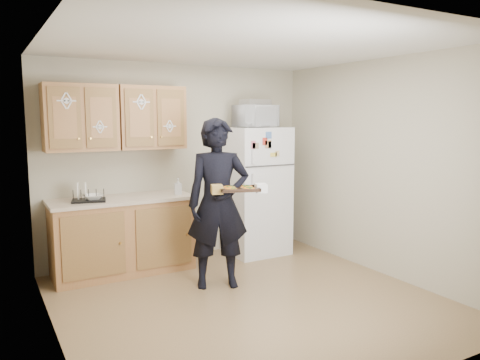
% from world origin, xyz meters
% --- Properties ---
extents(floor, '(3.60, 3.60, 0.00)m').
position_xyz_m(floor, '(0.00, 0.00, 0.00)').
color(floor, brown).
rests_on(floor, ground).
extents(ceiling, '(3.60, 3.60, 0.00)m').
position_xyz_m(ceiling, '(0.00, 0.00, 2.50)').
color(ceiling, silver).
rests_on(ceiling, wall_back).
extents(wall_back, '(3.60, 0.04, 2.50)m').
position_xyz_m(wall_back, '(0.00, 1.80, 1.25)').
color(wall_back, '#AAA28A').
rests_on(wall_back, floor).
extents(wall_front, '(3.60, 0.04, 2.50)m').
position_xyz_m(wall_front, '(0.00, -1.80, 1.25)').
color(wall_front, '#AAA28A').
rests_on(wall_front, floor).
extents(wall_left, '(0.04, 3.60, 2.50)m').
position_xyz_m(wall_left, '(-1.80, 0.00, 1.25)').
color(wall_left, '#AAA28A').
rests_on(wall_left, floor).
extents(wall_right, '(0.04, 3.60, 2.50)m').
position_xyz_m(wall_right, '(1.80, 0.00, 1.25)').
color(wall_right, '#AAA28A').
rests_on(wall_right, floor).
extents(refrigerator, '(0.75, 0.70, 1.70)m').
position_xyz_m(refrigerator, '(0.95, 1.43, 0.85)').
color(refrigerator, white).
rests_on(refrigerator, floor).
extents(base_cabinet, '(1.60, 0.60, 0.86)m').
position_xyz_m(base_cabinet, '(-0.85, 1.48, 0.43)').
color(base_cabinet, '#9B5B35').
rests_on(base_cabinet, floor).
extents(countertop, '(1.64, 0.64, 0.04)m').
position_xyz_m(countertop, '(-0.85, 1.48, 0.88)').
color(countertop, beige).
rests_on(countertop, base_cabinet).
extents(upper_cab_left, '(0.80, 0.33, 0.75)m').
position_xyz_m(upper_cab_left, '(-1.25, 1.61, 1.83)').
color(upper_cab_left, '#9B5B35').
rests_on(upper_cab_left, wall_back).
extents(upper_cab_right, '(0.80, 0.33, 0.75)m').
position_xyz_m(upper_cab_right, '(-0.43, 1.61, 1.83)').
color(upper_cab_right, '#9B5B35').
rests_on(upper_cab_right, wall_back).
extents(cereal_box, '(0.20, 0.07, 0.32)m').
position_xyz_m(cereal_box, '(1.47, 1.67, 0.16)').
color(cereal_box, '#E7AF51').
rests_on(cereal_box, floor).
extents(person, '(0.77, 0.63, 1.83)m').
position_xyz_m(person, '(-0.07, 0.53, 0.91)').
color(person, black).
rests_on(person, floor).
extents(baking_tray, '(0.47, 0.41, 0.04)m').
position_xyz_m(baking_tray, '(0.03, 0.25, 1.10)').
color(baking_tray, black).
rests_on(baking_tray, person).
extents(pizza_front_left, '(0.13, 0.13, 0.02)m').
position_xyz_m(pizza_front_left, '(-0.08, 0.22, 1.11)').
color(pizza_front_left, orange).
rests_on(pizza_front_left, baking_tray).
extents(pizza_front_right, '(0.13, 0.13, 0.02)m').
position_xyz_m(pizza_front_right, '(0.10, 0.16, 1.11)').
color(pizza_front_right, orange).
rests_on(pizza_front_right, baking_tray).
extents(pizza_back_left, '(0.13, 0.13, 0.02)m').
position_xyz_m(pizza_back_left, '(-0.04, 0.34, 1.11)').
color(pizza_back_left, orange).
rests_on(pizza_back_left, baking_tray).
extents(pizza_back_right, '(0.13, 0.13, 0.02)m').
position_xyz_m(pizza_back_right, '(0.14, 0.28, 1.11)').
color(pizza_back_right, orange).
rests_on(pizza_back_right, baking_tray).
extents(microwave, '(0.54, 0.37, 0.29)m').
position_xyz_m(microwave, '(0.91, 1.38, 1.84)').
color(microwave, white).
rests_on(microwave, refrigerator).
extents(foil_pan, '(0.37, 0.27, 0.07)m').
position_xyz_m(foil_pan, '(0.93, 1.41, 2.03)').
color(foil_pan, silver).
rests_on(foil_pan, microwave).
extents(dish_rack, '(0.42, 0.35, 0.14)m').
position_xyz_m(dish_rack, '(-1.23, 1.43, 0.97)').
color(dish_rack, black).
rests_on(dish_rack, countertop).
extents(bowl, '(0.23, 0.23, 0.06)m').
position_xyz_m(bowl, '(-1.19, 1.43, 0.95)').
color(bowl, silver).
rests_on(bowl, dish_rack).
extents(soap_bottle, '(0.11, 0.11, 0.19)m').
position_xyz_m(soap_bottle, '(-0.18, 1.39, 1.00)').
color(soap_bottle, white).
rests_on(soap_bottle, countertop).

